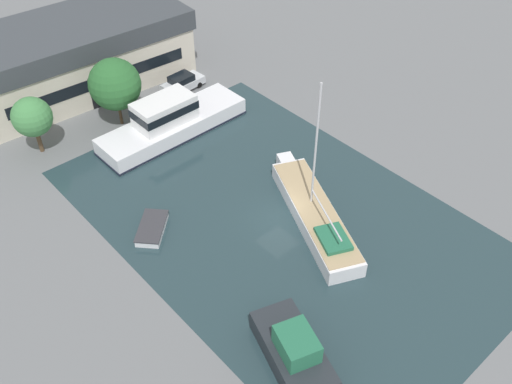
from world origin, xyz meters
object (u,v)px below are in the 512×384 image
(quay_tree_near_building, at_px, (115,84))
(parked_car, at_px, (183,82))
(quay_tree_by_water, at_px, (32,117))
(sailboat_moored, at_px, (314,213))
(warehouse_building, at_px, (76,54))
(cabin_boat, at_px, (294,351))
(motor_cruiser, at_px, (170,121))
(small_dinghy, at_px, (152,228))

(quay_tree_near_building, relative_size, parked_car, 1.45)
(quay_tree_by_water, distance_m, sailboat_moored, 24.26)
(warehouse_building, relative_size, cabin_boat, 3.20)
(quay_tree_near_building, relative_size, sailboat_moored, 0.50)
(quay_tree_near_building, bearing_deg, motor_cruiser, -61.33)
(warehouse_building, bearing_deg, sailboat_moored, -80.61)
(parked_car, height_order, small_dinghy, parked_car)
(parked_car, xyz_separation_m, cabin_boat, (-13.21, -28.72, 0.21))
(motor_cruiser, bearing_deg, quay_tree_near_building, 28.10)
(sailboat_moored, bearing_deg, motor_cruiser, 119.89)
(sailboat_moored, distance_m, small_dinghy, 11.87)
(parked_car, bearing_deg, small_dinghy, -46.56)
(sailboat_moored, xyz_separation_m, cabin_boat, (-9.43, -7.36, 0.30))
(sailboat_moored, relative_size, cabin_boat, 1.85)
(warehouse_building, relative_size, quay_tree_by_water, 4.28)
(small_dinghy, bearing_deg, sailboat_moored, -169.02)
(quay_tree_near_building, bearing_deg, sailboat_moored, -79.40)
(quay_tree_near_building, distance_m, small_dinghy, 15.02)
(warehouse_building, distance_m, small_dinghy, 22.98)
(warehouse_building, distance_m, quay_tree_by_water, 10.97)
(warehouse_building, height_order, motor_cruiser, warehouse_building)
(warehouse_building, distance_m, motor_cruiser, 13.11)
(warehouse_building, relative_size, small_dinghy, 5.81)
(quay_tree_near_building, xyz_separation_m, cabin_boat, (-5.61, -27.77, -3.02))
(warehouse_building, height_order, quay_tree_by_water, warehouse_building)
(quay_tree_near_building, height_order, sailboat_moored, sailboat_moored)
(small_dinghy, relative_size, cabin_boat, 0.55)
(quay_tree_by_water, xyz_separation_m, cabin_boat, (1.67, -28.77, -2.42))
(quay_tree_near_building, bearing_deg, warehouse_building, 85.02)
(quay_tree_near_building, height_order, small_dinghy, quay_tree_near_building)
(parked_car, height_order, motor_cruiser, motor_cruiser)
(sailboat_moored, relative_size, motor_cruiser, 0.92)
(quay_tree_by_water, bearing_deg, cabin_boat, -86.68)
(motor_cruiser, bearing_deg, parked_car, -44.87)
(quay_tree_near_building, height_order, quay_tree_by_water, quay_tree_near_building)
(quay_tree_by_water, bearing_deg, small_dinghy, -83.86)
(sailboat_moored, height_order, cabin_boat, sailboat_moored)
(sailboat_moored, bearing_deg, warehouse_building, 120.90)
(parked_car, xyz_separation_m, motor_cruiser, (-5.20, -5.33, 0.52))
(warehouse_building, bearing_deg, motor_cruiser, -79.36)
(quay_tree_near_building, xyz_separation_m, quay_tree_by_water, (-7.28, 1.00, -0.60))
(quay_tree_by_water, height_order, sailboat_moored, sailboat_moored)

